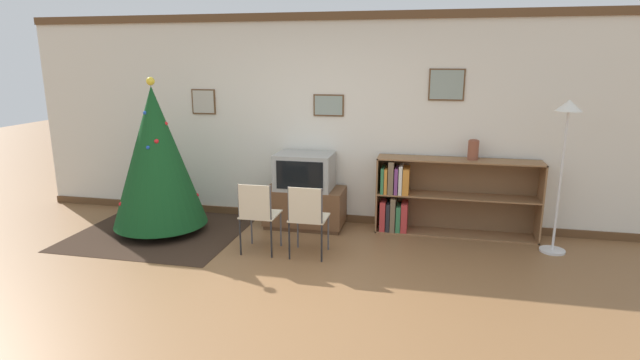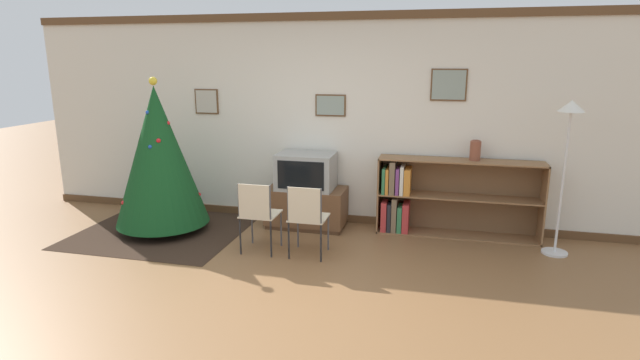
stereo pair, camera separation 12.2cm
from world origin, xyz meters
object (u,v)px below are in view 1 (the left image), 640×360
(christmas_tree, at_px, (156,157))
(folding_chair_left, at_px, (258,213))
(bookshelf, at_px, (428,197))
(standing_lamp, at_px, (565,137))
(folding_chair_right, at_px, (307,217))
(television, at_px, (305,171))
(tv_console, at_px, (305,207))
(vase, at_px, (473,149))

(christmas_tree, xyz_separation_m, folding_chair_left, (1.45, -0.44, -0.49))
(bookshelf, relative_size, standing_lamp, 1.14)
(folding_chair_right, distance_m, standing_lamp, 2.91)
(christmas_tree, height_order, standing_lamp, christmas_tree)
(television, bearing_deg, tv_console, 90.00)
(standing_lamp, bearing_deg, tv_console, 174.98)
(tv_console, height_order, folding_chair_left, folding_chair_left)
(tv_console, relative_size, vase, 4.16)
(tv_console, bearing_deg, christmas_tree, -161.36)
(folding_chair_right, distance_m, bookshelf, 1.71)
(folding_chair_right, relative_size, standing_lamp, 0.48)
(vase, bearing_deg, television, -176.36)
(vase, height_order, standing_lamp, standing_lamp)
(folding_chair_right, distance_m, vase, 2.20)
(television, distance_m, vase, 2.09)
(folding_chair_left, relative_size, bookshelf, 0.42)
(television, xyz_separation_m, folding_chair_right, (0.28, -1.02, -0.27))
(standing_lamp, bearing_deg, bookshelf, 164.98)
(christmas_tree, xyz_separation_m, bookshelf, (3.29, 0.70, -0.50))
(television, distance_m, standing_lamp, 3.03)
(television, xyz_separation_m, bookshelf, (1.56, 0.12, -0.28))
(folding_chair_left, relative_size, vase, 3.37)
(tv_console, xyz_separation_m, bookshelf, (1.56, 0.12, 0.21))
(christmas_tree, height_order, vase, christmas_tree)
(standing_lamp, bearing_deg, folding_chair_left, -166.82)
(folding_chair_left, bearing_deg, standing_lamp, 13.18)
(christmas_tree, relative_size, vase, 7.90)
(standing_lamp, bearing_deg, folding_chair_right, -164.18)
(television, bearing_deg, vase, 3.64)
(bookshelf, bearing_deg, christmas_tree, -168.00)
(christmas_tree, xyz_separation_m, standing_lamp, (4.70, 0.32, 0.35))
(tv_console, height_order, bookshelf, bookshelf)
(christmas_tree, distance_m, bookshelf, 3.40)
(vase, bearing_deg, folding_chair_left, -153.83)
(vase, bearing_deg, standing_lamp, -23.19)
(tv_console, height_order, standing_lamp, standing_lamp)
(folding_chair_left, distance_m, folding_chair_right, 0.56)
(tv_console, relative_size, standing_lamp, 0.59)
(tv_console, relative_size, television, 1.41)
(bookshelf, height_order, standing_lamp, standing_lamp)
(television, height_order, folding_chair_left, television)
(folding_chair_right, relative_size, vase, 3.37)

